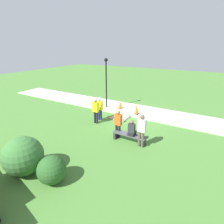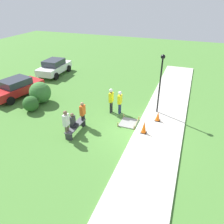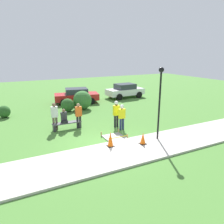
{
  "view_description": "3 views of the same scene",
  "coord_description": "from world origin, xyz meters",
  "px_view_note": "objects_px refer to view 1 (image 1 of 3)",
  "views": [
    {
      "loc": [
        -4.5,
        11.0,
        4.9
      ],
      "look_at": [
        0.94,
        1.67,
        0.82
      ],
      "focal_mm": 28.0,
      "sensor_mm": 36.0,
      "label": 1
    },
    {
      "loc": [
        -10.53,
        -2.55,
        7.4
      ],
      "look_at": [
        0.52,
        1.59,
        0.86
      ],
      "focal_mm": 35.0,
      "sensor_mm": 36.0,
      "label": 2
    },
    {
      "loc": [
        -4.57,
        -9.86,
        4.81
      ],
      "look_at": [
        1.51,
        2.03,
        1.12
      ],
      "focal_mm": 35.0,
      "sensor_mm": 36.0,
      "label": 3
    }
  ],
  "objects_px": {
    "worker_assistant": "(96,108)",
    "bystander_in_orange_shirt": "(118,123)",
    "traffic_cone_near_patch": "(137,109)",
    "park_bench": "(129,136)",
    "traffic_cone_far_patch": "(120,105)",
    "lamppost_near": "(106,76)",
    "person_seated_on_bench": "(132,129)",
    "bystander_in_gray_shirt": "(142,129)",
    "worker_supervisor": "(100,107)"
  },
  "relations": [
    {
      "from": "worker_assistant",
      "to": "bystander_in_orange_shirt",
      "type": "relative_size",
      "value": 1.09
    },
    {
      "from": "traffic_cone_near_patch",
      "to": "park_bench",
      "type": "height_order",
      "value": "traffic_cone_near_patch"
    },
    {
      "from": "traffic_cone_far_patch",
      "to": "bystander_in_orange_shirt",
      "type": "height_order",
      "value": "bystander_in_orange_shirt"
    },
    {
      "from": "traffic_cone_near_patch",
      "to": "lamppost_near",
      "type": "height_order",
      "value": "lamppost_near"
    },
    {
      "from": "park_bench",
      "to": "bystander_in_orange_shirt",
      "type": "relative_size",
      "value": 1.13
    },
    {
      "from": "traffic_cone_near_patch",
      "to": "lamppost_near",
      "type": "xyz_separation_m",
      "value": [
        2.83,
        -0.27,
        2.2
      ]
    },
    {
      "from": "person_seated_on_bench",
      "to": "worker_assistant",
      "type": "relative_size",
      "value": 0.5
    },
    {
      "from": "bystander_in_gray_shirt",
      "to": "lamppost_near",
      "type": "xyz_separation_m",
      "value": [
        4.74,
        -4.25,
        1.67
      ]
    },
    {
      "from": "traffic_cone_far_patch",
      "to": "park_bench",
      "type": "xyz_separation_m",
      "value": [
        -2.85,
        4.36,
        -0.08
      ]
    },
    {
      "from": "park_bench",
      "to": "bystander_in_orange_shirt",
      "type": "bearing_deg",
      "value": -8.39
    },
    {
      "from": "worker_assistant",
      "to": "traffic_cone_far_patch",
      "type": "bearing_deg",
      "value": -92.46
    },
    {
      "from": "traffic_cone_near_patch",
      "to": "bystander_in_orange_shirt",
      "type": "distance_m",
      "value": 3.78
    },
    {
      "from": "worker_supervisor",
      "to": "lamppost_near",
      "type": "distance_m",
      "value": 3.09
    },
    {
      "from": "worker_supervisor",
      "to": "lamppost_near",
      "type": "relative_size",
      "value": 0.42
    },
    {
      "from": "traffic_cone_near_patch",
      "to": "bystander_in_orange_shirt",
      "type": "xyz_separation_m",
      "value": [
        -0.43,
        3.73,
        0.44
      ]
    },
    {
      "from": "traffic_cone_far_patch",
      "to": "person_seated_on_bench",
      "type": "distance_m",
      "value": 5.35
    },
    {
      "from": "traffic_cone_near_patch",
      "to": "park_bench",
      "type": "distance_m",
      "value": 4.03
    },
    {
      "from": "worker_supervisor",
      "to": "person_seated_on_bench",
      "type": "bearing_deg",
      "value": 151.24
    },
    {
      "from": "lamppost_near",
      "to": "worker_assistant",
      "type": "bearing_deg",
      "value": 109.02
    },
    {
      "from": "worker_assistant",
      "to": "bystander_in_orange_shirt",
      "type": "height_order",
      "value": "worker_assistant"
    },
    {
      "from": "traffic_cone_near_patch",
      "to": "bystander_in_gray_shirt",
      "type": "relative_size",
      "value": 0.44
    },
    {
      "from": "traffic_cone_near_patch",
      "to": "lamppost_near",
      "type": "bearing_deg",
      "value": -5.37
    },
    {
      "from": "lamppost_near",
      "to": "park_bench",
      "type": "bearing_deg",
      "value": 134.38
    },
    {
      "from": "bystander_in_orange_shirt",
      "to": "traffic_cone_near_patch",
      "type": "bearing_deg",
      "value": -83.47
    },
    {
      "from": "traffic_cone_near_patch",
      "to": "person_seated_on_bench",
      "type": "distance_m",
      "value": 4.13
    },
    {
      "from": "traffic_cone_far_patch",
      "to": "lamppost_near",
      "type": "distance_m",
      "value": 2.57
    },
    {
      "from": "park_bench",
      "to": "worker_supervisor",
      "type": "relative_size",
      "value": 1.11
    },
    {
      "from": "traffic_cone_near_patch",
      "to": "worker_assistant",
      "type": "xyz_separation_m",
      "value": [
        1.8,
        2.73,
        0.58
      ]
    },
    {
      "from": "traffic_cone_far_patch",
      "to": "worker_supervisor",
      "type": "relative_size",
      "value": 0.38
    },
    {
      "from": "person_seated_on_bench",
      "to": "worker_supervisor",
      "type": "relative_size",
      "value": 0.54
    },
    {
      "from": "worker_supervisor",
      "to": "bystander_in_gray_shirt",
      "type": "relative_size",
      "value": 0.94
    },
    {
      "from": "worker_supervisor",
      "to": "lamppost_near",
      "type": "bearing_deg",
      "value": -68.32
    },
    {
      "from": "traffic_cone_near_patch",
      "to": "worker_assistant",
      "type": "bearing_deg",
      "value": 56.58
    },
    {
      "from": "worker_supervisor",
      "to": "park_bench",
      "type": "bearing_deg",
      "value": 150.8
    },
    {
      "from": "person_seated_on_bench",
      "to": "worker_assistant",
      "type": "xyz_separation_m",
      "value": [
        3.14,
        -1.17,
        0.26
      ]
    },
    {
      "from": "worker_assistant",
      "to": "bystander_in_gray_shirt",
      "type": "relative_size",
      "value": 1.0
    },
    {
      "from": "person_seated_on_bench",
      "to": "bystander_in_gray_shirt",
      "type": "relative_size",
      "value": 0.5
    },
    {
      "from": "person_seated_on_bench",
      "to": "bystander_in_gray_shirt",
      "type": "bearing_deg",
      "value": 171.35
    },
    {
      "from": "person_seated_on_bench",
      "to": "lamppost_near",
      "type": "relative_size",
      "value": 0.23
    },
    {
      "from": "worker_assistant",
      "to": "bystander_in_gray_shirt",
      "type": "xyz_separation_m",
      "value": [
        -3.7,
        1.26,
        -0.05
      ]
    },
    {
      "from": "traffic_cone_far_patch",
      "to": "park_bench",
      "type": "height_order",
      "value": "traffic_cone_far_patch"
    },
    {
      "from": "traffic_cone_far_patch",
      "to": "worker_supervisor",
      "type": "distance_m",
      "value": 2.71
    },
    {
      "from": "bystander_in_orange_shirt",
      "to": "bystander_in_gray_shirt",
      "type": "xyz_separation_m",
      "value": [
        -1.48,
        0.25,
        0.09
      ]
    },
    {
      "from": "traffic_cone_near_patch",
      "to": "park_bench",
      "type": "relative_size",
      "value": 0.42
    },
    {
      "from": "park_bench",
      "to": "lamppost_near",
      "type": "xyz_separation_m",
      "value": [
        4.02,
        -4.11,
        2.36
      ]
    },
    {
      "from": "park_bench",
      "to": "lamppost_near",
      "type": "distance_m",
      "value": 6.22
    },
    {
      "from": "park_bench",
      "to": "lamppost_near",
      "type": "relative_size",
      "value": 0.47
    },
    {
      "from": "traffic_cone_far_patch",
      "to": "worker_supervisor",
      "type": "xyz_separation_m",
      "value": [
        0.22,
        2.64,
        0.57
      ]
    },
    {
      "from": "worker_supervisor",
      "to": "bystander_in_orange_shirt",
      "type": "bearing_deg",
      "value": 145.18
    },
    {
      "from": "bystander_in_orange_shirt",
      "to": "lamppost_near",
      "type": "bearing_deg",
      "value": -50.83
    }
  ]
}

